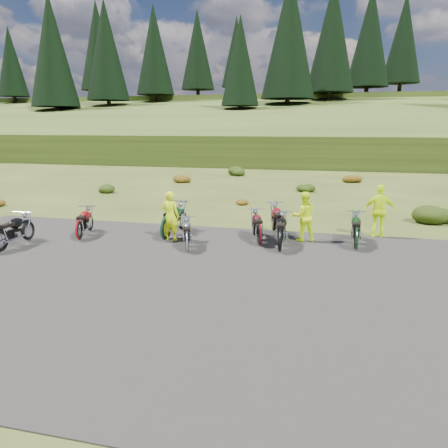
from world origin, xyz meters
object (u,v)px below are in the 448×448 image
(motorcycle_0, at_px, (2,252))
(motorcycle_3, at_px, (187,253))
(person_middle, at_px, (170,217))
(motorcycle_7, at_px, (355,250))

(motorcycle_0, xyz_separation_m, motorcycle_3, (5.77, 1.40, 0.00))
(motorcycle_3, distance_m, person_middle, 1.84)
(motorcycle_0, height_order, person_middle, person_middle)
(motorcycle_7, bearing_deg, person_middle, 93.74)
(motorcycle_0, relative_size, person_middle, 1.21)
(motorcycle_7, relative_size, person_middle, 1.20)
(motorcycle_0, relative_size, motorcycle_3, 1.13)
(person_middle, bearing_deg, motorcycle_7, -172.92)
(motorcycle_3, relative_size, person_middle, 1.07)
(person_middle, bearing_deg, motorcycle_3, 133.59)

